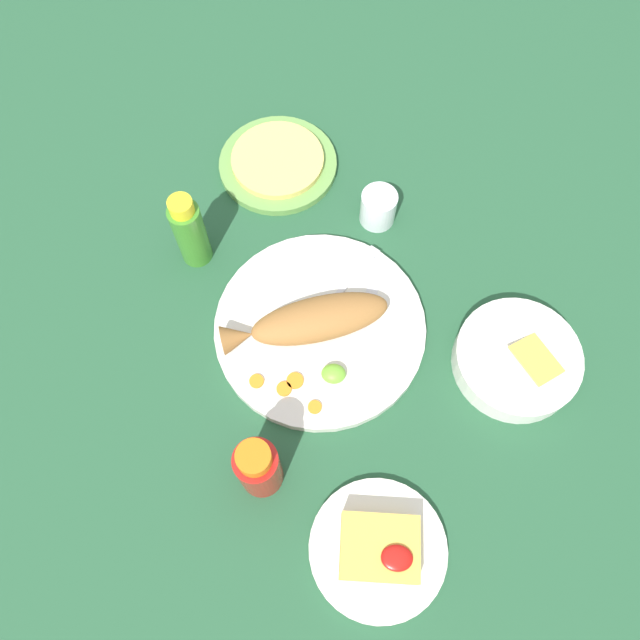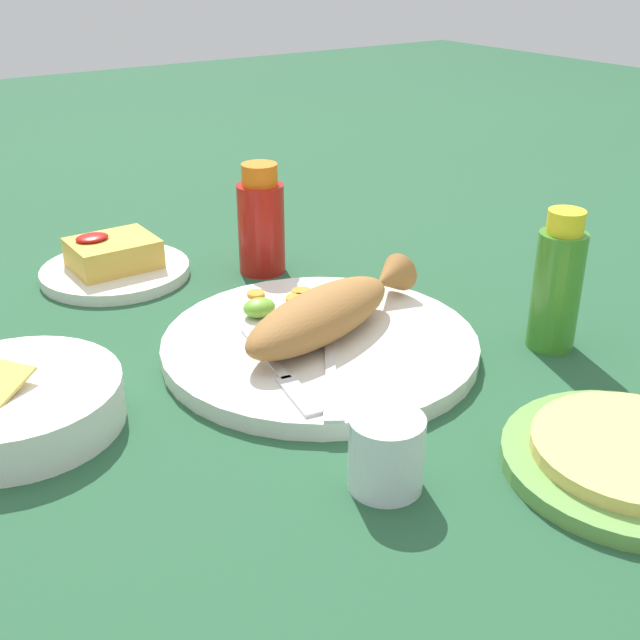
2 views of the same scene
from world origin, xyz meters
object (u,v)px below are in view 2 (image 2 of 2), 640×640
(fork_near, at_px, (331,376))
(tortilla_plate, at_px, (630,463))
(hot_sauce_bottle_red, at_px, (261,223))
(side_plate_fries, at_px, (116,272))
(fork_far, at_px, (281,373))
(main_plate, at_px, (320,345))
(salt_cup, at_px, (386,457))
(hot_sauce_bottle_green, at_px, (557,285))
(guacamole_bowl, at_px, (15,402))
(fried_fish, at_px, (328,311))

(fork_near, distance_m, tortilla_plate, 0.27)
(hot_sauce_bottle_red, bearing_deg, side_plate_fries, -28.16)
(fork_far, bearing_deg, main_plate, 130.26)
(salt_cup, bearing_deg, fork_far, -93.15)
(main_plate, height_order, hot_sauce_bottle_green, hot_sauce_bottle_green)
(main_plate, height_order, fork_near, fork_near)
(hot_sauce_bottle_red, height_order, guacamole_bowl, hot_sauce_bottle_red)
(guacamole_bowl, bearing_deg, salt_cup, 130.15)
(fork_far, relative_size, side_plate_fries, 1.00)
(fried_fish, height_order, fork_near, fried_fish)
(salt_cup, relative_size, guacamole_bowl, 0.33)
(hot_sauce_bottle_green, bearing_deg, main_plate, -30.57)
(fork_near, height_order, salt_cup, salt_cup)
(main_plate, relative_size, hot_sauce_bottle_red, 2.32)
(tortilla_plate, bearing_deg, fried_fish, -75.87)
(fork_near, relative_size, salt_cup, 2.63)
(hot_sauce_bottle_red, distance_m, guacamole_bowl, 0.41)
(fork_far, xyz_separation_m, salt_cup, (0.01, 0.17, 0.01))
(fork_far, distance_m, hot_sauce_bottle_red, 0.31)
(hot_sauce_bottle_green, distance_m, salt_cup, 0.31)
(hot_sauce_bottle_red, relative_size, hot_sauce_bottle_green, 0.94)
(hot_sauce_bottle_green, bearing_deg, guacamole_bowl, -17.91)
(salt_cup, bearing_deg, guacamole_bowl, -49.85)
(main_plate, xyz_separation_m, tortilla_plate, (-0.09, 0.31, -0.00))
(fork_near, xyz_separation_m, hot_sauce_bottle_green, (-0.25, 0.05, 0.05))
(fork_far, bearing_deg, tortilla_plate, 42.45)
(main_plate, bearing_deg, side_plate_fries, -73.12)
(main_plate, height_order, fried_fish, fried_fish)
(fried_fish, relative_size, guacamole_bowl, 1.40)
(side_plate_fries, distance_m, guacamole_bowl, 0.34)
(fork_near, relative_size, guacamole_bowl, 0.87)
(main_plate, height_order, hot_sauce_bottle_red, hot_sauce_bottle_red)
(main_plate, relative_size, hot_sauce_bottle_green, 2.19)
(hot_sauce_bottle_red, height_order, side_plate_fries, hot_sauce_bottle_red)
(fork_far, bearing_deg, salt_cup, 7.19)
(salt_cup, bearing_deg, fork_near, -108.24)
(fork_far, height_order, salt_cup, salt_cup)
(side_plate_fries, bearing_deg, fork_far, 93.44)
(fork_far, xyz_separation_m, hot_sauce_bottle_red, (-0.14, -0.27, 0.05))
(fork_near, bearing_deg, hot_sauce_bottle_green, 112.08)
(fried_fish, bearing_deg, fork_far, 10.93)
(fork_near, bearing_deg, tortilla_plate, 62.51)
(fork_near, bearing_deg, guacamole_bowl, -80.32)
(fork_near, relative_size, side_plate_fries, 0.87)
(salt_cup, bearing_deg, hot_sauce_bottle_green, -163.23)
(fork_far, distance_m, side_plate_fries, 0.36)
(hot_sauce_bottle_red, bearing_deg, salt_cup, 71.01)
(fried_fish, distance_m, salt_cup, 0.24)
(fork_far, height_order, hot_sauce_bottle_red, hot_sauce_bottle_red)
(hot_sauce_bottle_red, relative_size, side_plate_fries, 0.76)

